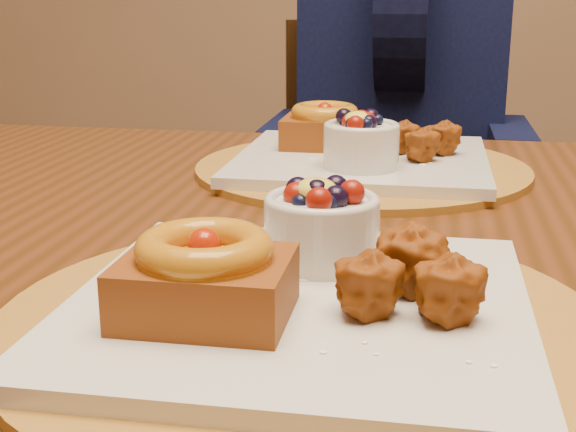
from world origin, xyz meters
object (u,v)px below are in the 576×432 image
Objects in this scene: place_setting_far at (360,155)px; diner at (402,73)px; place_setting_near at (297,292)px; chair_far at (399,226)px; dining_table at (338,307)px.

diner is (0.02, 0.65, 0.03)m from place_setting_far.
chair_far reaches higher than place_setting_near.
chair_far is at bearing 55.00° from diner.
chair_far is at bearing 88.51° from dining_table.
dining_table is 1.79× the size of chair_far.
dining_table is at bearing -106.66° from chair_far.
dining_table is at bearing -113.04° from diner.
diner is at bearing 88.20° from place_setting_far.
place_setting_near reaches higher than dining_table.
dining_table is 0.24m from place_setting_far.
dining_table is at bearing 89.48° from place_setting_near.
chair_far is 0.31m from diner.
place_setting_far is 0.72m from chair_far.
place_setting_far reaches higher than dining_table.
place_setting_near is (-0.00, -0.22, 0.10)m from dining_table.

